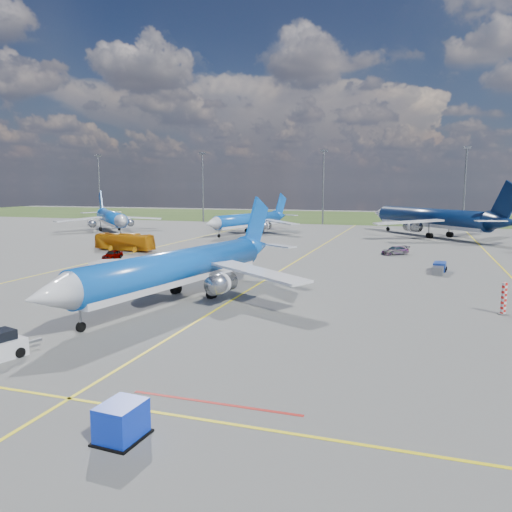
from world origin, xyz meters
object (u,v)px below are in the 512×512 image
(service_car_a, at_px, (112,255))
(bg_jet_nw, at_px, (112,231))
(apron_bus, at_px, (125,242))
(service_car_c, at_px, (395,250))
(bg_jet_n, at_px, (430,236))
(warning_post, at_px, (504,299))
(bg_jet_nnw, at_px, (249,233))
(uld_container, at_px, (121,421))
(main_airliner, at_px, (179,300))
(baggage_tug_w, at_px, (439,268))
(baggage_tug_c, at_px, (252,243))
(service_car_b, at_px, (216,264))

(service_car_a, bearing_deg, bg_jet_nw, 119.75)
(apron_bus, xyz_separation_m, service_car_c, (47.46, 9.99, -0.89))
(bg_jet_n, bearing_deg, bg_jet_nw, -31.60)
(service_car_a, height_order, service_car_c, service_car_a)
(warning_post, bearing_deg, bg_jet_nnw, 125.49)
(bg_jet_nnw, height_order, uld_container, bg_jet_nnw)
(bg_jet_nnw, relative_size, main_airliner, 0.94)
(warning_post, distance_m, baggage_tug_w, 22.96)
(service_car_a, bearing_deg, baggage_tug_w, -0.44)
(bg_jet_nnw, bearing_deg, bg_jet_nw, -154.77)
(uld_container, relative_size, service_car_a, 0.50)
(bg_jet_n, height_order, service_car_c, bg_jet_n)
(service_car_c, height_order, baggage_tug_c, service_car_c)
(service_car_c, distance_m, baggage_tug_w, 17.71)
(warning_post, distance_m, uld_container, 37.22)
(warning_post, bearing_deg, apron_bus, 153.93)
(bg_jet_n, xyz_separation_m, baggage_tug_c, (-34.30, -29.38, 0.50))
(service_car_b, distance_m, service_car_c, 33.28)
(service_car_a, bearing_deg, bg_jet_n, 43.27)
(main_airliner, distance_m, service_car_c, 47.42)
(main_airliner, bearing_deg, bg_jet_nw, 139.81)
(baggage_tug_w, bearing_deg, bg_jet_nnw, 140.34)
(bg_jet_nw, xyz_separation_m, bg_jet_n, (78.76, 12.17, 0.00))
(bg_jet_nw, bearing_deg, bg_jet_nnw, -33.61)
(bg_jet_nw, relative_size, baggage_tug_c, 7.85)
(bg_jet_n, bearing_deg, service_car_c, 39.31)
(bg_jet_nnw, distance_m, apron_bus, 40.30)
(baggage_tug_c, bearing_deg, service_car_b, -99.36)
(bg_jet_n, height_order, baggage_tug_w, bg_jet_n)
(service_car_c, bearing_deg, baggage_tug_w, -16.99)
(uld_container, distance_m, service_car_a, 60.38)
(uld_container, bearing_deg, bg_jet_nw, 128.43)
(service_car_a, distance_m, service_car_c, 47.72)
(bg_jet_nnw, xyz_separation_m, baggage_tug_w, (43.38, -45.24, 0.58))
(warning_post, relative_size, service_car_b, 0.62)
(apron_bus, distance_m, service_car_b, 27.02)
(bg_jet_nw, xyz_separation_m, main_airliner, (52.77, -65.78, 0.00))
(warning_post, xyz_separation_m, bg_jet_nw, (-83.94, 61.47, -1.50))
(uld_container, height_order, service_car_a, uld_container)
(bg_jet_nnw, xyz_separation_m, service_car_a, (-6.58, -48.84, 0.76))
(bg_jet_nnw, bearing_deg, baggage_tug_w, -30.81)
(bg_jet_nw, relative_size, service_car_c, 7.73)
(main_airliner, distance_m, apron_bus, 43.29)
(bg_jet_nw, relative_size, bg_jet_n, 0.81)
(service_car_a, bearing_deg, uld_container, -60.09)
(warning_post, xyz_separation_m, bg_jet_n, (-5.19, 73.64, -1.50))
(service_car_a, distance_m, service_car_b, 19.69)
(apron_bus, relative_size, baggage_tug_c, 2.35)
(baggage_tug_w, height_order, baggage_tug_c, baggage_tug_w)
(bg_jet_nnw, distance_m, service_car_a, 49.29)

